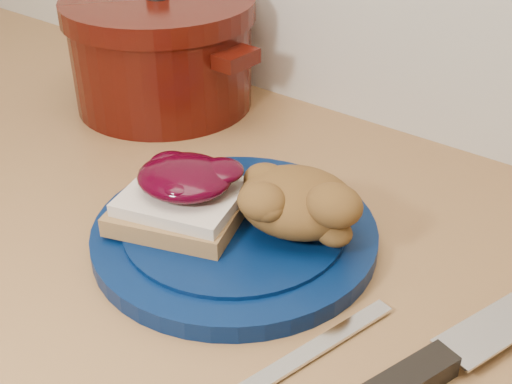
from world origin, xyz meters
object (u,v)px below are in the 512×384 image
Objects in this scene: plate at (235,234)px; pepper_grinder at (156,38)px; chef_knife at (431,367)px; butter_knife at (301,357)px; dutch_oven at (162,52)px.

pepper_grinder is (-0.33, 0.23, 0.06)m from plate.
butter_knife is (-0.08, -0.05, -0.01)m from chef_knife.
dutch_oven reaches higher than chef_knife.
chef_knife is at bearing -10.47° from plate.
pepper_grinder is (-0.47, 0.32, 0.07)m from butter_knife.
chef_knife reaches higher than butter_knife.
chef_knife is at bearing -24.60° from dutch_oven.
dutch_oven is at bearing 70.75° from butter_knife.
pepper_grinder is at bearing 142.03° from dutch_oven.
chef_knife reaches higher than plate.
dutch_oven is at bearing 83.34° from chef_knife.
dutch_oven reaches higher than pepper_grinder.
pepper_grinder reaches higher than butter_knife.
dutch_oven is 2.15× the size of pepper_grinder.
dutch_oven is (-0.28, 0.19, 0.06)m from plate.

